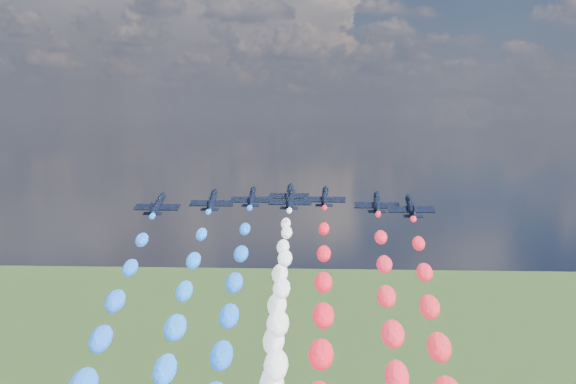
# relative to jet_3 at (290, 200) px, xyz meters

# --- Properties ---
(jet_0) EXTENTS (9.92, 13.13, 6.59)m
(jet_0) POSITION_rel_jet_3_xyz_m (-26.80, -10.41, 0.00)
(jet_0) COLOR black
(jet_1) EXTENTS (9.44, 12.79, 6.59)m
(jet_1) POSITION_rel_jet_3_xyz_m (-16.68, -3.03, 0.00)
(jet_1) COLOR black
(jet_2) EXTENTS (9.38, 12.74, 6.59)m
(jet_2) POSITION_rel_jet_3_xyz_m (-8.82, 4.14, 0.00)
(jet_2) COLOR black
(jet_3) EXTENTS (9.80, 13.05, 6.59)m
(jet_3) POSITION_rel_jet_3_xyz_m (0.00, 0.00, 0.00)
(jet_3) COLOR black
(jet_4) EXTENTS (9.95, 13.15, 6.59)m
(jet_4) POSITION_rel_jet_3_xyz_m (-0.97, 12.41, 0.00)
(jet_4) COLOR black
(jet_5) EXTENTS (9.74, 13.01, 6.59)m
(jet_5) POSITION_rel_jet_3_xyz_m (7.42, 5.31, 0.00)
(jet_5) COLOR black
(jet_6) EXTENTS (10.01, 13.19, 6.59)m
(jet_6) POSITION_rel_jet_3_xyz_m (18.35, -4.91, 0.00)
(jet_6) COLOR black
(jet_7) EXTENTS (9.53, 12.85, 6.59)m
(jet_7) POSITION_rel_jet_3_xyz_m (24.72, -11.57, 0.00)
(jet_7) COLOR black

